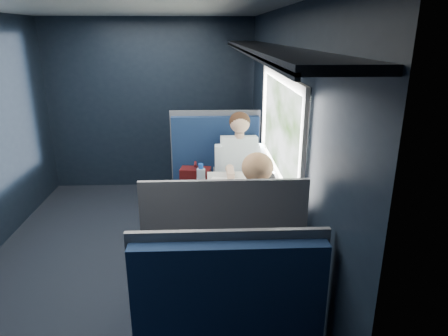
{
  "coord_description": "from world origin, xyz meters",
  "views": [
    {
      "loc": [
        0.75,
        -3.38,
        2.1
      ],
      "look_at": [
        0.9,
        0.0,
        0.95
      ],
      "focal_mm": 32.0,
      "sensor_mm": 36.0,
      "label": 1
    }
  ],
  "objects_px": {
    "seat_bay_far": "(223,276)",
    "woman": "(255,226)",
    "man": "(240,167)",
    "bottle_small": "(262,171)",
    "seat_row_front": "(214,163)",
    "cup": "(262,171)",
    "laptop": "(265,184)",
    "seat_bay_near": "(215,187)",
    "table": "(238,197)"
  },
  "relations": [
    {
      "from": "seat_bay_far",
      "to": "woman",
      "type": "relative_size",
      "value": 0.95
    },
    {
      "from": "man",
      "to": "bottle_small",
      "type": "relative_size",
      "value": 5.39
    },
    {
      "from": "seat_row_front",
      "to": "woman",
      "type": "relative_size",
      "value": 0.88
    },
    {
      "from": "man",
      "to": "cup",
      "type": "xyz_separation_m",
      "value": [
        0.19,
        -0.33,
        0.07
      ]
    },
    {
      "from": "woman",
      "to": "cup",
      "type": "distance_m",
      "value": 1.1
    },
    {
      "from": "seat_bay_far",
      "to": "cup",
      "type": "distance_m",
      "value": 1.37
    },
    {
      "from": "man",
      "to": "laptop",
      "type": "distance_m",
      "value": 0.74
    },
    {
      "from": "seat_bay_near",
      "to": "cup",
      "type": "relative_size",
      "value": 13.21
    },
    {
      "from": "seat_bay_far",
      "to": "woman",
      "type": "distance_m",
      "value": 0.43
    },
    {
      "from": "table",
      "to": "seat_row_front",
      "type": "distance_m",
      "value": 1.82
    },
    {
      "from": "woman",
      "to": "laptop",
      "type": "bearing_deg",
      "value": 76.14
    },
    {
      "from": "man",
      "to": "laptop",
      "type": "height_order",
      "value": "man"
    },
    {
      "from": "table",
      "to": "seat_bay_near",
      "type": "distance_m",
      "value": 0.92
    },
    {
      "from": "laptop",
      "to": "bottle_small",
      "type": "relative_size",
      "value": 1.32
    },
    {
      "from": "seat_bay_far",
      "to": "seat_row_front",
      "type": "distance_m",
      "value": 2.67
    },
    {
      "from": "man",
      "to": "bottle_small",
      "type": "height_order",
      "value": "man"
    },
    {
      "from": "woman",
      "to": "table",
      "type": "bearing_deg",
      "value": 95.45
    },
    {
      "from": "seat_bay_near",
      "to": "cup",
      "type": "height_order",
      "value": "seat_bay_near"
    },
    {
      "from": "seat_bay_far",
      "to": "laptop",
      "type": "distance_m",
      "value": 1.03
    },
    {
      "from": "seat_row_front",
      "to": "seat_bay_far",
      "type": "bearing_deg",
      "value": -90.0
    },
    {
      "from": "seat_bay_far",
      "to": "cup",
      "type": "bearing_deg",
      "value": 70.36
    },
    {
      "from": "table",
      "to": "seat_row_front",
      "type": "relative_size",
      "value": 0.86
    },
    {
      "from": "table",
      "to": "seat_bay_near",
      "type": "relative_size",
      "value": 0.79
    },
    {
      "from": "table",
      "to": "woman",
      "type": "distance_m",
      "value": 0.71
    },
    {
      "from": "seat_row_front",
      "to": "laptop",
      "type": "distance_m",
      "value": 1.9
    },
    {
      "from": "table",
      "to": "laptop",
      "type": "distance_m",
      "value": 0.28
    },
    {
      "from": "table",
      "to": "bottle_small",
      "type": "relative_size",
      "value": 4.07
    },
    {
      "from": "laptop",
      "to": "bottle_small",
      "type": "distance_m",
      "value": 0.21
    },
    {
      "from": "seat_row_front",
      "to": "laptop",
      "type": "xyz_separation_m",
      "value": [
        0.42,
        -1.81,
        0.39
      ]
    },
    {
      "from": "table",
      "to": "man",
      "type": "xyz_separation_m",
      "value": [
        0.07,
        0.7,
        0.06
      ]
    },
    {
      "from": "laptop",
      "to": "cup",
      "type": "height_order",
      "value": "laptop"
    },
    {
      "from": "table",
      "to": "man",
      "type": "distance_m",
      "value": 0.7
    },
    {
      "from": "laptop",
      "to": "seat_bay_far",
      "type": "bearing_deg",
      "value": -116.04
    },
    {
      "from": "laptop",
      "to": "cup",
      "type": "xyz_separation_m",
      "value": [
        0.02,
        0.38,
        -0.01
      ]
    },
    {
      "from": "seat_row_front",
      "to": "man",
      "type": "relative_size",
      "value": 0.88
    },
    {
      "from": "bottle_small",
      "to": "cup",
      "type": "relative_size",
      "value": 2.57
    },
    {
      "from": "woman",
      "to": "man",
      "type": "bearing_deg",
      "value": 90.0
    },
    {
      "from": "seat_bay_far",
      "to": "man",
      "type": "height_order",
      "value": "man"
    },
    {
      "from": "bottle_small",
      "to": "seat_bay_far",
      "type": "bearing_deg",
      "value": -111.43
    },
    {
      "from": "seat_row_front",
      "to": "bottle_small",
      "type": "xyz_separation_m",
      "value": [
        0.42,
        -1.6,
        0.44
      ]
    },
    {
      "from": "seat_bay_near",
      "to": "laptop",
      "type": "xyz_separation_m",
      "value": [
        0.43,
        -0.88,
        0.38
      ]
    },
    {
      "from": "seat_bay_near",
      "to": "woman",
      "type": "distance_m",
      "value": 1.63
    },
    {
      "from": "table",
      "to": "man",
      "type": "height_order",
      "value": "man"
    },
    {
      "from": "table",
      "to": "bottle_small",
      "type": "xyz_separation_m",
      "value": [
        0.24,
        0.19,
        0.19
      ]
    },
    {
      "from": "table",
      "to": "bottle_small",
      "type": "bearing_deg",
      "value": 39.39
    },
    {
      "from": "man",
      "to": "woman",
      "type": "bearing_deg",
      "value": -90.0
    },
    {
      "from": "table",
      "to": "bottle_small",
      "type": "height_order",
      "value": "bottle_small"
    },
    {
      "from": "table",
      "to": "seat_bay_far",
      "type": "relative_size",
      "value": 0.79
    },
    {
      "from": "seat_row_front",
      "to": "man",
      "type": "bearing_deg",
      "value": -77.17
    },
    {
      "from": "man",
      "to": "cup",
      "type": "height_order",
      "value": "man"
    }
  ]
}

